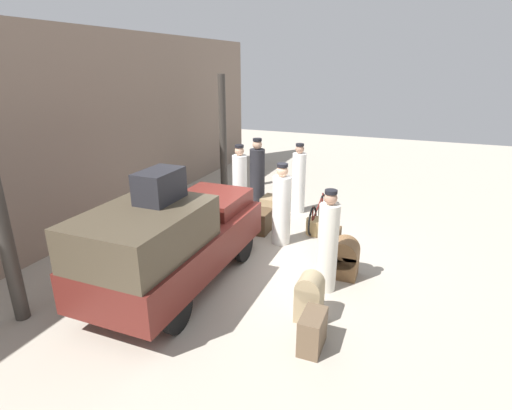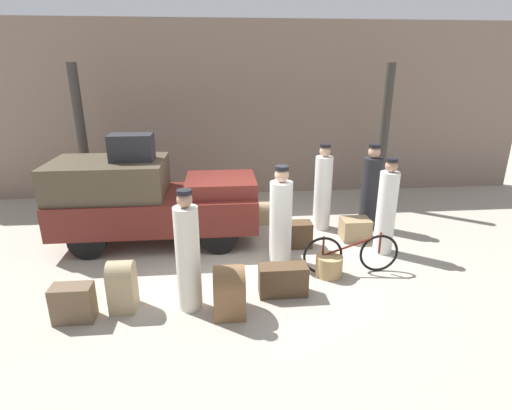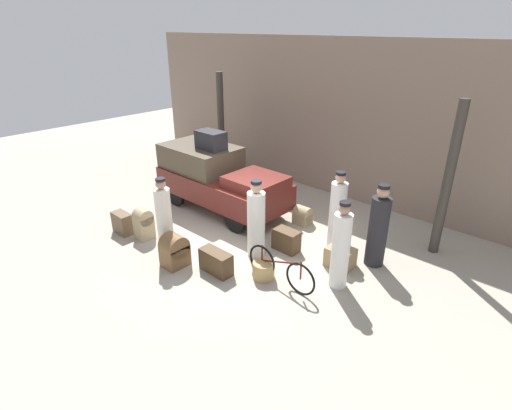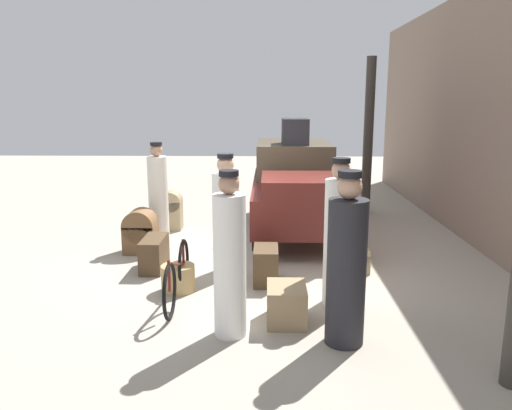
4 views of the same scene
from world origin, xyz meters
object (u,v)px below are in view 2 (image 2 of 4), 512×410
object	(u,v)px
porter_with_bicycle	(188,256)
conductor_in_dark_uniform	(281,219)
wicker_basket	(329,266)
suitcase_black_upright	(283,280)
suitcase_tan_flat	(73,303)
trunk_wicker_pale	(296,235)
trunk_barrel_dark	(122,284)
porter_standing_middle	(386,210)
truck	(148,198)
suitcase_small_leather	(355,229)
porter_lifting_near_truck	(371,191)
bicycle	(351,254)
trunk_umber_medium	(229,290)
trunk_on_truck_roof	(132,147)
porter_carrying_trunk	(323,191)
trunk_large_brown	(262,213)

from	to	relation	value
porter_with_bicycle	conductor_in_dark_uniform	world-z (taller)	porter_with_bicycle
wicker_basket	suitcase_black_upright	size ratio (longest dim) A/B	0.60
suitcase_tan_flat	conductor_in_dark_uniform	bearing A→B (deg)	25.72
wicker_basket	trunk_wicker_pale	world-z (taller)	trunk_wicker_pale
suitcase_tan_flat	trunk_barrel_dark	size ratio (longest dim) A/B	0.72
conductor_in_dark_uniform	trunk_wicker_pale	distance (m)	0.91
porter_standing_middle	truck	bearing A→B (deg)	168.38
porter_standing_middle	suitcase_small_leather	distance (m)	0.95
wicker_basket	porter_lifting_near_truck	world-z (taller)	porter_lifting_near_truck
bicycle	suitcase_tan_flat	size ratio (longest dim) A/B	3.01
porter_with_bicycle	suitcase_tan_flat	bearing A→B (deg)	-173.80
porter_with_bicycle	conductor_in_dark_uniform	xyz separation A→B (m)	(1.53, 1.34, -0.02)
trunk_umber_medium	trunk_barrel_dark	bearing A→B (deg)	171.09
porter_lifting_near_truck	trunk_on_truck_roof	bearing A→B (deg)	-176.49
porter_with_bicycle	trunk_on_truck_roof	bearing A→B (deg)	115.04
bicycle	conductor_in_dark_uniform	distance (m)	1.34
truck	porter_carrying_trunk	size ratio (longest dim) A/B	2.09
wicker_basket	trunk_barrel_dark	size ratio (longest dim) A/B	0.59
trunk_barrel_dark	suitcase_small_leather	bearing A→B (deg)	26.97
truck	bicycle	world-z (taller)	truck
trunk_umber_medium	trunk_large_brown	bearing A→B (deg)	76.36
truck	porter_standing_middle	bearing A→B (deg)	-11.62
wicker_basket	porter_with_bicycle	world-z (taller)	porter_with_bicycle
porter_carrying_trunk	conductor_in_dark_uniform	world-z (taller)	porter_carrying_trunk
bicycle	porter_lifting_near_truck	distance (m)	2.27
porter_standing_middle	trunk_barrel_dark	distance (m)	4.78
porter_standing_middle	trunk_barrel_dark	bearing A→B (deg)	-161.61
suitcase_black_upright	conductor_in_dark_uniform	bearing A→B (deg)	83.73
conductor_in_dark_uniform	trunk_umber_medium	distance (m)	1.87
porter_with_bicycle	suitcase_tan_flat	xyz separation A→B (m)	(-1.60, -0.17, -0.57)
porter_lifting_near_truck	wicker_basket	bearing A→B (deg)	-125.04
bicycle	trunk_large_brown	bearing A→B (deg)	117.10
truck	conductor_in_dark_uniform	bearing A→B (deg)	-24.56
conductor_in_dark_uniform	trunk_on_truck_roof	distance (m)	3.12
suitcase_black_upright	trunk_barrel_dark	xyz separation A→B (m)	(-2.38, -0.18, 0.16)
truck	porter_standing_middle	xyz separation A→B (m)	(4.50, -0.92, -0.07)
porter_lifting_near_truck	porter_carrying_trunk	size ratio (longest dim) A/B	1.00
trunk_wicker_pale	trunk_on_truck_roof	bearing A→B (deg)	170.00
trunk_large_brown	porter_carrying_trunk	bearing A→B (deg)	-19.49
truck	trunk_umber_medium	world-z (taller)	truck
bicycle	conductor_in_dark_uniform	size ratio (longest dim) A/B	0.93
porter_standing_middle	porter_carrying_trunk	world-z (taller)	porter_carrying_trunk
wicker_basket	suitcase_small_leather	distance (m)	1.71
truck	wicker_basket	xyz separation A→B (m)	(3.23, -1.73, -0.74)
bicycle	trunk_wicker_pale	distance (m)	1.35
porter_lifting_near_truck	trunk_barrel_dark	distance (m)	5.43
trunk_umber_medium	suitcase_black_upright	bearing A→B (deg)	26.52
truck	suitcase_black_upright	bearing A→B (deg)	-43.63
porter_carrying_trunk	suitcase_small_leather	distance (m)	1.07
porter_lifting_near_truck	suitcase_small_leather	world-z (taller)	porter_lifting_near_truck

